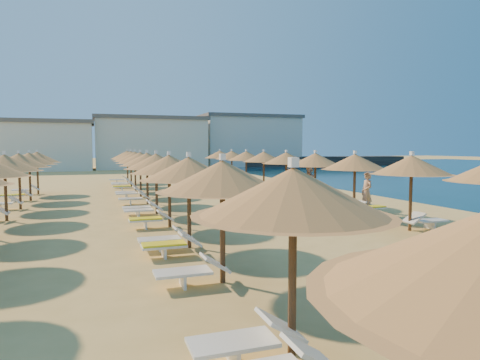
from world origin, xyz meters
name	(u,v)px	position (x,y,z in m)	size (l,w,h in m)	color
ground	(257,217)	(0.00, 0.00, 0.00)	(220.00, 220.00, 0.00)	#DFB262
jetty	(316,161)	(27.74, 44.96, 0.75)	(30.00, 4.00, 1.50)	black
hotel_blocks	(159,142)	(2.49, 45.91, 3.70)	(46.97, 12.22, 8.10)	beige
parasol_row_east	(315,161)	(4.16, 2.46, 2.32)	(2.91, 37.87, 2.85)	brown
parasol_row_west	(156,162)	(-3.90, 2.46, 2.32)	(2.91, 37.87, 2.85)	brown
parasol_row_inland	(4,164)	(-9.97, 2.46, 2.32)	(2.91, 23.89, 2.85)	brown
loungers	(205,204)	(-1.68, 2.40, 0.34)	(17.14, 36.48, 0.66)	white
beachgoer_c	(288,180)	(5.76, 9.12, 0.80)	(0.94, 0.39, 1.60)	tan
beachgoer_b	(310,182)	(5.43, 5.37, 0.94)	(0.92, 0.71, 1.89)	tan
beachgoer_a	(367,192)	(5.38, -0.23, 0.93)	(0.68, 0.44, 1.85)	tan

